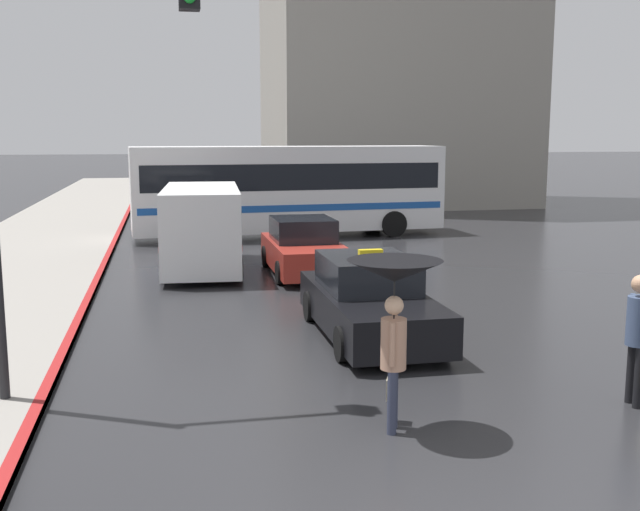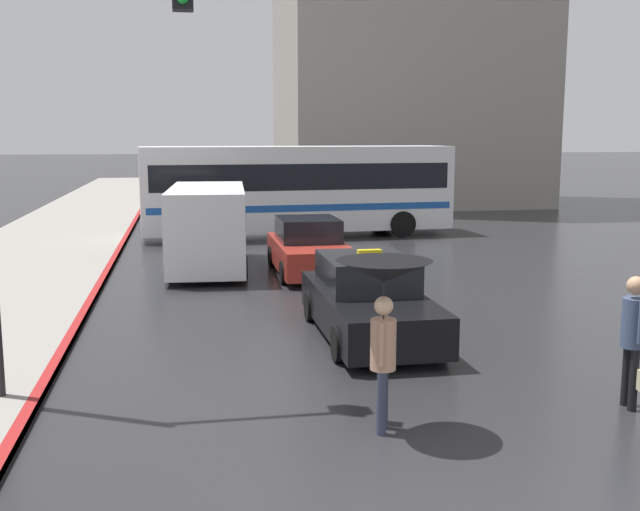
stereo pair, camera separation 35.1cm
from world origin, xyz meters
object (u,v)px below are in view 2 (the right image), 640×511
(traffic_light, at_px, (60,83))
(sedan_red, at_px, (309,249))
(city_bus, at_px, (297,187))
(taxi, at_px, (368,301))
(pedestrian_with_umbrella, at_px, (384,291))
(pedestrian_man, at_px, (634,332))
(ambulance_van, at_px, (208,224))

(traffic_light, bearing_deg, sedan_red, 61.98)
(sedan_red, relative_size, city_bus, 0.37)
(city_bus, xyz_separation_m, traffic_light, (-5.70, -16.76, 2.56))
(sedan_red, xyz_separation_m, city_bus, (0.84, 7.63, 1.16))
(taxi, distance_m, sedan_red, 6.54)
(city_bus, height_order, pedestrian_with_umbrella, city_bus)
(taxi, relative_size, traffic_light, 0.71)
(taxi, xyz_separation_m, pedestrian_man, (2.63, -4.28, 0.41))
(traffic_light, bearing_deg, city_bus, 71.22)
(sedan_red, relative_size, pedestrian_man, 2.31)
(city_bus, bearing_deg, traffic_light, 157.71)
(ambulance_van, bearing_deg, traffic_light, 81.49)
(pedestrian_with_umbrella, bearing_deg, city_bus, 16.28)
(taxi, height_order, pedestrian_with_umbrella, pedestrian_with_umbrella)
(city_bus, distance_m, pedestrian_with_umbrella, 18.72)
(city_bus, relative_size, pedestrian_with_umbrella, 5.23)
(sedan_red, height_order, traffic_light, traffic_light)
(city_bus, distance_m, pedestrian_man, 18.56)
(taxi, distance_m, ambulance_van, 8.14)
(pedestrian_man, bearing_deg, ambulance_van, -148.31)
(taxi, relative_size, city_bus, 0.40)
(pedestrian_with_umbrella, relative_size, pedestrian_man, 1.19)
(pedestrian_with_umbrella, bearing_deg, pedestrian_man, -65.48)
(pedestrian_man, bearing_deg, traffic_light, -95.10)
(pedestrian_man, bearing_deg, city_bus, -166.74)
(ambulance_van, xyz_separation_m, city_bus, (3.51, 6.53, 0.57))
(taxi, relative_size, sedan_red, 1.07)
(pedestrian_man, height_order, traffic_light, traffic_light)
(ambulance_van, bearing_deg, taxi, 112.95)
(taxi, distance_m, city_bus, 14.25)
(pedestrian_man, xyz_separation_m, traffic_light, (-7.51, 1.70, 3.32))
(sedan_red, bearing_deg, taxi, 90.26)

